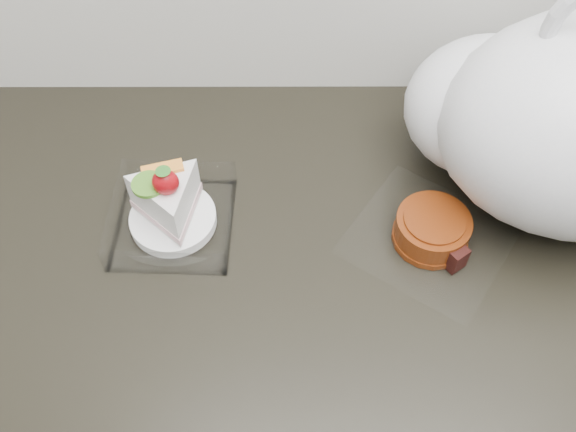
{
  "coord_description": "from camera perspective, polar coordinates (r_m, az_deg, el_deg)",
  "views": [
    {
      "loc": [
        -0.26,
        1.28,
        1.55
      ],
      "look_at": [
        -0.26,
        1.73,
        0.94
      ],
      "focal_mm": 40.0,
      "sensor_mm": 36.0,
      "label": 1
    }
  ],
  "objects": [
    {
      "name": "mooncake_wrap",
      "position": [
        0.79,
        12.7,
        -1.4
      ],
      "size": [
        0.24,
        0.24,
        0.04
      ],
      "rotation": [
        0.0,
        0.0,
        -0.43
      ],
      "color": "white",
      "rests_on": "counter"
    },
    {
      "name": "cake_tray",
      "position": [
        0.79,
        -10.37,
        0.55
      ],
      "size": [
        0.15,
        0.15,
        0.11
      ],
      "rotation": [
        0.0,
        0.0,
        -0.04
      ],
      "color": "white",
      "rests_on": "counter"
    },
    {
      "name": "plastic_bag",
      "position": [
        0.81,
        23.87,
        7.82
      ],
      "size": [
        0.43,
        0.37,
        0.32
      ],
      "rotation": [
        0.0,
        0.0,
        -0.33
      ],
      "color": "white",
      "rests_on": "counter"
    },
    {
      "name": "counter",
      "position": [
        1.2,
        13.14,
        -15.63
      ],
      "size": [
        2.04,
        0.64,
        0.9
      ],
      "color": "black",
      "rests_on": "ground"
    }
  ]
}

